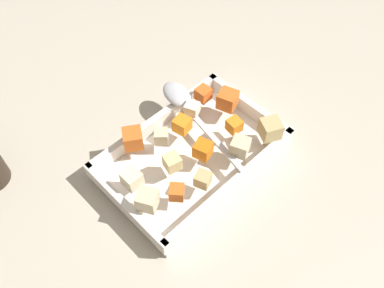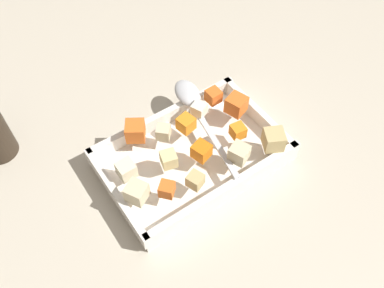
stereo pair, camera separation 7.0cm
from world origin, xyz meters
TOP-DOWN VIEW (x-y plane):
  - ground_plane at (0.00, 0.00)m, footprint 4.00×4.00m
  - baking_dish at (0.00, -0.01)m, footprint 0.31×0.20m
  - carrot_chunk_corner_sw at (-0.00, 0.01)m, footprint 0.03×0.03m
  - carrot_chunk_heap_side at (-0.09, -0.08)m, footprint 0.03×0.03m
  - carrot_chunk_back_center at (-0.01, -0.05)m, footprint 0.03×0.03m
  - carrot_chunk_front_center at (-0.11, -0.04)m, footprint 0.04×0.04m
  - carrot_chunk_corner_nw at (0.07, -0.09)m, footprint 0.05×0.05m
  - carrot_chunk_far_left at (0.09, 0.04)m, footprint 0.03×0.03m
  - carrot_chunk_center at (-0.08, 0.01)m, footprint 0.03×0.03m
  - potato_chunk_heap_top at (0.12, -0.03)m, footprint 0.03×0.03m
  - potato_chunk_rim_edge at (-0.05, 0.05)m, footprint 0.04×0.04m
  - potato_chunk_corner_se at (0.03, -0.06)m, footprint 0.03×0.03m
  - potato_chunk_near_left at (0.05, -0.01)m, footprint 0.03×0.03m
  - potato_chunk_near_spoon at (0.13, 0.02)m, footprint 0.04×0.04m
  - potato_chunk_mid_left at (-0.11, 0.06)m, footprint 0.04×0.04m
  - potato_chunk_far_right at (0.04, 0.05)m, footprint 0.03×0.03m
  - parsnip_chunk_under_handle at (-0.05, -0.07)m, footprint 0.03×0.03m
  - serving_spoon at (-0.06, -0.10)m, footprint 0.07×0.24m

SIDE VIEW (x-z plane):
  - ground_plane at x=0.00m, z-range 0.00..0.00m
  - baking_dish at x=0.00m, z-range -0.01..0.04m
  - serving_spoon at x=-0.06m, z-range 0.04..0.06m
  - carrot_chunk_far_left at x=0.09m, z-range 0.05..0.07m
  - potato_chunk_corner_se at x=0.03m, z-range 0.05..0.07m
  - carrot_chunk_center at x=-0.08m, z-range 0.05..0.07m
  - potato_chunk_far_right at x=0.04m, z-range 0.05..0.07m
  - parsnip_chunk_under_handle at x=-0.05m, z-range 0.05..0.07m
  - carrot_chunk_heap_side at x=-0.09m, z-range 0.05..0.07m
  - potato_chunk_near_left at x=0.05m, z-range 0.05..0.07m
  - carrot_chunk_back_center at x=-0.01m, z-range 0.05..0.07m
  - carrot_chunk_corner_sw at x=0.00m, z-range 0.05..0.07m
  - potato_chunk_heap_top at x=0.12m, z-range 0.05..0.07m
  - potato_chunk_rim_edge at x=-0.05m, z-range 0.05..0.07m
  - potato_chunk_near_spoon at x=0.13m, z-range 0.05..0.08m
  - carrot_chunk_corner_nw at x=0.07m, z-range 0.05..0.08m
  - carrot_chunk_front_center at x=-0.11m, z-range 0.05..0.08m
  - potato_chunk_mid_left at x=-0.11m, z-range 0.05..0.08m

